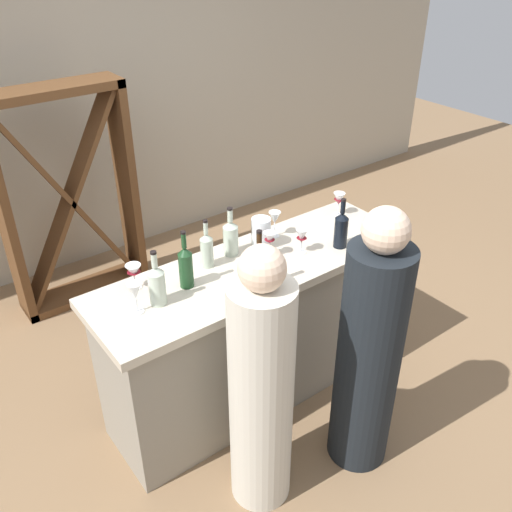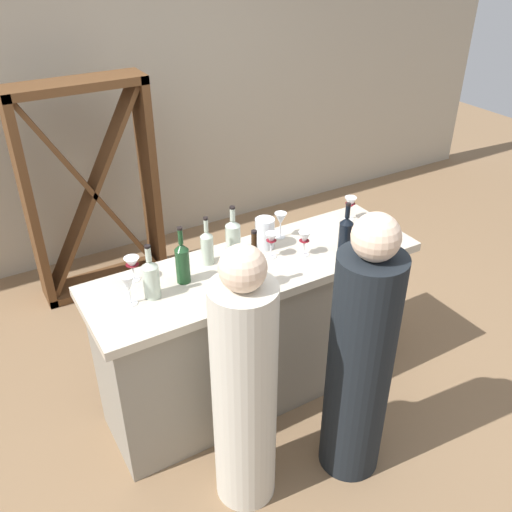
{
  "view_description": "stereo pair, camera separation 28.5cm",
  "coord_description": "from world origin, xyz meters",
  "px_view_note": "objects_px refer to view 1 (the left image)",
  "views": [
    {
      "loc": [
        -1.54,
        -2.05,
        2.57
      ],
      "look_at": [
        0.0,
        0.0,
        0.99
      ],
      "focal_mm": 39.33,
      "sensor_mm": 36.0,
      "label": 1
    },
    {
      "loc": [
        -1.3,
        -2.21,
        2.57
      ],
      "look_at": [
        0.0,
        0.0,
        0.99
      ],
      "focal_mm": 39.33,
      "sensor_mm": 36.0,
      "label": 2
    }
  ],
  "objects_px": {
    "wine_bottle_leftmost_clear_pale": "(157,284)",
    "wine_glass_near_center": "(135,293)",
    "wine_rack": "(69,200)",
    "wine_bottle_far_right_near_black": "(341,229)",
    "wine_bottle_center_clear_pale": "(207,249)",
    "wine_bottle_rightmost_clear_pale": "(231,237)",
    "person_left_guest": "(369,353)",
    "wine_glass_near_left": "(302,237)",
    "wine_glass_far_right": "(134,272)",
    "person_center_guest": "(261,392)",
    "wine_bottle_second_left_olive_green": "(186,266)",
    "wine_glass_far_left": "(339,200)",
    "wine_bottle_second_right_amber_brown": "(259,267)",
    "wine_glass_near_right": "(270,239)",
    "wine_glass_far_center": "(275,219)",
    "water_pitcher": "(261,233)"
  },
  "relations": [
    {
      "from": "wine_glass_far_center",
      "to": "wine_glass_near_center",
      "type": "bearing_deg",
      "value": -169.31
    },
    {
      "from": "wine_bottle_leftmost_clear_pale",
      "to": "wine_glass_near_center",
      "type": "distance_m",
      "value": 0.12
    },
    {
      "from": "wine_rack",
      "to": "person_left_guest",
      "type": "relative_size",
      "value": 1.07
    },
    {
      "from": "wine_glass_near_right",
      "to": "person_center_guest",
      "type": "bearing_deg",
      "value": -130.63
    },
    {
      "from": "wine_bottle_leftmost_clear_pale",
      "to": "wine_bottle_second_right_amber_brown",
      "type": "height_order",
      "value": "wine_bottle_second_right_amber_brown"
    },
    {
      "from": "wine_glass_far_center",
      "to": "wine_glass_far_right",
      "type": "relative_size",
      "value": 1.17
    },
    {
      "from": "wine_bottle_second_right_amber_brown",
      "to": "wine_bottle_rightmost_clear_pale",
      "type": "xyz_separation_m",
      "value": [
        0.07,
        0.35,
        -0.02
      ]
    },
    {
      "from": "wine_bottle_second_left_olive_green",
      "to": "wine_bottle_leftmost_clear_pale",
      "type": "bearing_deg",
      "value": -165.56
    },
    {
      "from": "wine_bottle_leftmost_clear_pale",
      "to": "water_pitcher",
      "type": "bearing_deg",
      "value": 10.52
    },
    {
      "from": "wine_glass_near_center",
      "to": "wine_bottle_second_left_olive_green",
      "type": "bearing_deg",
      "value": 9.06
    },
    {
      "from": "wine_bottle_rightmost_clear_pale",
      "to": "wine_glass_near_right",
      "type": "height_order",
      "value": "wine_bottle_rightmost_clear_pale"
    },
    {
      "from": "wine_bottle_second_right_amber_brown",
      "to": "wine_rack",
      "type": "bearing_deg",
      "value": 99.65
    },
    {
      "from": "wine_bottle_second_right_amber_brown",
      "to": "person_center_guest",
      "type": "height_order",
      "value": "person_center_guest"
    },
    {
      "from": "wine_glass_near_right",
      "to": "water_pitcher",
      "type": "bearing_deg",
      "value": 77.49
    },
    {
      "from": "wine_bottle_rightmost_clear_pale",
      "to": "person_center_guest",
      "type": "distance_m",
      "value": 0.9
    },
    {
      "from": "person_center_guest",
      "to": "wine_glass_near_left",
      "type": "bearing_deg",
      "value": -39.99
    },
    {
      "from": "wine_bottle_leftmost_clear_pale",
      "to": "wine_bottle_second_left_olive_green",
      "type": "bearing_deg",
      "value": 14.44
    },
    {
      "from": "wine_bottle_second_right_amber_brown",
      "to": "wine_glass_near_right",
      "type": "height_order",
      "value": "wine_bottle_second_right_amber_brown"
    },
    {
      "from": "wine_bottle_rightmost_clear_pale",
      "to": "wine_glass_near_center",
      "type": "bearing_deg",
      "value": -165.44
    },
    {
      "from": "wine_bottle_far_right_near_black",
      "to": "wine_glass_near_center",
      "type": "xyz_separation_m",
      "value": [
        -1.2,
        0.13,
        -0.0
      ]
    },
    {
      "from": "wine_glass_near_center",
      "to": "person_center_guest",
      "type": "bearing_deg",
      "value": -61.35
    },
    {
      "from": "wine_bottle_leftmost_clear_pale",
      "to": "person_center_guest",
      "type": "height_order",
      "value": "person_center_guest"
    },
    {
      "from": "wine_rack",
      "to": "wine_bottle_far_right_near_black",
      "type": "xyz_separation_m",
      "value": [
        0.93,
        -1.79,
        0.24
      ]
    },
    {
      "from": "wine_glass_far_center",
      "to": "wine_bottle_far_right_near_black",
      "type": "bearing_deg",
      "value": -54.84
    },
    {
      "from": "wine_bottle_second_left_olive_green",
      "to": "wine_glass_far_right",
      "type": "xyz_separation_m",
      "value": [
        -0.22,
        0.14,
        -0.03
      ]
    },
    {
      "from": "wine_glass_far_center",
      "to": "person_left_guest",
      "type": "xyz_separation_m",
      "value": [
        -0.1,
        -0.88,
        -0.35
      ]
    },
    {
      "from": "wine_bottle_far_right_near_black",
      "to": "wine_glass_near_left",
      "type": "xyz_separation_m",
      "value": [
        -0.22,
        0.08,
        -0.02
      ]
    },
    {
      "from": "wine_bottle_center_clear_pale",
      "to": "wine_bottle_rightmost_clear_pale",
      "type": "distance_m",
      "value": 0.17
    },
    {
      "from": "wine_bottle_second_right_amber_brown",
      "to": "wine_glass_far_left",
      "type": "distance_m",
      "value": 0.95
    },
    {
      "from": "wine_glass_far_left",
      "to": "person_left_guest",
      "type": "relative_size",
      "value": 0.1
    },
    {
      "from": "wine_bottle_rightmost_clear_pale",
      "to": "person_center_guest",
      "type": "relative_size",
      "value": 0.2
    },
    {
      "from": "wine_bottle_leftmost_clear_pale",
      "to": "person_left_guest",
      "type": "xyz_separation_m",
      "value": [
        0.77,
        -0.7,
        -0.35
      ]
    },
    {
      "from": "wine_bottle_rightmost_clear_pale",
      "to": "wine_glass_far_right",
      "type": "relative_size",
      "value": 2.13
    },
    {
      "from": "wine_glass_near_left",
      "to": "wine_glass_far_right",
      "type": "xyz_separation_m",
      "value": [
        -0.9,
        0.24,
        -0.0
      ]
    },
    {
      "from": "wine_glass_far_left",
      "to": "wine_glass_near_left",
      "type": "bearing_deg",
      "value": -156.96
    },
    {
      "from": "wine_bottle_far_right_near_black",
      "to": "wine_glass_far_left",
      "type": "relative_size",
      "value": 2.0
    },
    {
      "from": "wine_glass_near_center",
      "to": "water_pitcher",
      "type": "distance_m",
      "value": 0.85
    },
    {
      "from": "wine_bottle_rightmost_clear_pale",
      "to": "person_left_guest",
      "type": "distance_m",
      "value": 0.96
    },
    {
      "from": "wine_bottle_leftmost_clear_pale",
      "to": "wine_bottle_rightmost_clear_pale",
      "type": "distance_m",
      "value": 0.57
    },
    {
      "from": "wine_bottle_center_clear_pale",
      "to": "wine_glass_far_right",
      "type": "xyz_separation_m",
      "value": [
        -0.4,
        0.05,
        -0.01
      ]
    },
    {
      "from": "wine_glass_near_left",
      "to": "wine_glass_near_right",
      "type": "height_order",
      "value": "wine_glass_near_right"
    },
    {
      "from": "wine_bottle_center_clear_pale",
      "to": "wine_bottle_rightmost_clear_pale",
      "type": "bearing_deg",
      "value": 8.68
    },
    {
      "from": "wine_rack",
      "to": "wine_bottle_leftmost_clear_pale",
      "type": "distance_m",
      "value": 1.68
    },
    {
      "from": "wine_bottle_far_right_near_black",
      "to": "wine_bottle_second_left_olive_green",
      "type": "bearing_deg",
      "value": 168.66
    },
    {
      "from": "wine_rack",
      "to": "wine_bottle_center_clear_pale",
      "type": "xyz_separation_m",
      "value": [
        0.21,
        -1.51,
        0.24
      ]
    },
    {
      "from": "wine_bottle_second_right_amber_brown",
      "to": "water_pitcher",
      "type": "bearing_deg",
      "value": 51.25
    },
    {
      "from": "wine_bottle_center_clear_pale",
      "to": "wine_glass_near_center",
      "type": "relative_size",
      "value": 1.72
    },
    {
      "from": "wine_bottle_center_clear_pale",
      "to": "wine_glass_near_center",
      "type": "bearing_deg",
      "value": -163.43
    },
    {
      "from": "wine_bottle_second_left_olive_green",
      "to": "wine_glass_near_center",
      "type": "height_order",
      "value": "wine_bottle_second_left_olive_green"
    },
    {
      "from": "wine_glass_near_left",
      "to": "wine_glass_far_center",
      "type": "xyz_separation_m",
      "value": [
        -0.01,
        0.23,
        0.02
      ]
    }
  ]
}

